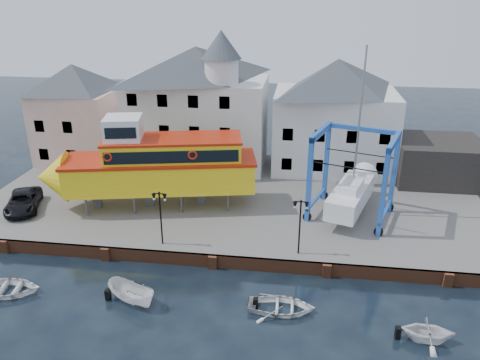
# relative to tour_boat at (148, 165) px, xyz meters

# --- Properties ---
(ground) EXTENTS (140.00, 140.00, 0.00)m
(ground) POSITION_rel_tour_boat_xyz_m (6.90, -7.42, -4.74)
(ground) COLOR black
(ground) RESTS_ON ground
(hardstanding) EXTENTS (44.00, 22.00, 1.00)m
(hardstanding) POSITION_rel_tour_boat_xyz_m (6.90, 3.58, -4.24)
(hardstanding) COLOR #5E5B5A
(hardstanding) RESTS_ON ground
(quay_wall) EXTENTS (44.00, 0.47, 1.00)m
(quay_wall) POSITION_rel_tour_boat_xyz_m (6.90, -7.31, -4.24)
(quay_wall) COLOR brown
(quay_wall) RESTS_ON ground
(building_pink) EXTENTS (8.00, 7.00, 10.30)m
(building_pink) POSITION_rel_tour_boat_xyz_m (-11.11, 10.58, 1.41)
(building_pink) COLOR #D7A993
(building_pink) RESTS_ON hardstanding
(building_white_main) EXTENTS (14.00, 8.30, 14.00)m
(building_white_main) POSITION_rel_tour_boat_xyz_m (2.03, 10.97, 2.60)
(building_white_main) COLOR white
(building_white_main) RESTS_ON hardstanding
(building_white_right) EXTENTS (12.00, 8.00, 11.20)m
(building_white_right) POSITION_rel_tour_boat_xyz_m (15.90, 11.58, 1.86)
(building_white_right) COLOR white
(building_white_right) RESTS_ON hardstanding
(shed_dark) EXTENTS (8.00, 7.00, 4.00)m
(shed_dark) POSITION_rel_tour_boat_xyz_m (25.90, 9.58, -1.74)
(shed_dark) COLOR black
(shed_dark) RESTS_ON hardstanding
(lamp_post_left) EXTENTS (1.12, 0.32, 4.20)m
(lamp_post_left) POSITION_rel_tour_boat_xyz_m (2.90, -6.22, -0.57)
(lamp_post_left) COLOR black
(lamp_post_left) RESTS_ON hardstanding
(lamp_post_right) EXTENTS (1.12, 0.32, 4.20)m
(lamp_post_right) POSITION_rel_tour_boat_xyz_m (12.90, -6.22, -0.57)
(lamp_post_right) COLOR black
(lamp_post_right) RESTS_ON hardstanding
(tour_boat) EXTENTS (18.72, 7.97, 7.94)m
(tour_boat) POSITION_rel_tour_boat_xyz_m (0.00, 0.00, 0.00)
(tour_boat) COLOR #59595E
(tour_boat) RESTS_ON hardstanding
(travel_lift) EXTENTS (7.63, 9.34, 13.71)m
(travel_lift) POSITION_rel_tour_boat_xyz_m (17.19, 1.06, -1.46)
(travel_lift) COLOR #1B589F
(travel_lift) RESTS_ON hardstanding
(van) EXTENTS (4.23, 5.87, 1.48)m
(van) POSITION_rel_tour_boat_xyz_m (-10.48, -2.18, -3.00)
(van) COLOR black
(van) RESTS_ON hardstanding
(motorboat_a) EXTENTS (4.01, 2.91, 1.46)m
(motorboat_a) POSITION_rel_tour_boat_xyz_m (2.53, -11.94, -4.74)
(motorboat_a) COLOR white
(motorboat_a) RESTS_ON ground
(motorboat_b) EXTENTS (4.18, 3.01, 0.86)m
(motorboat_b) POSITION_rel_tour_boat_xyz_m (12.00, -11.53, -4.74)
(motorboat_b) COLOR white
(motorboat_b) RESTS_ON ground
(motorboat_c) EXTENTS (3.16, 2.76, 1.61)m
(motorboat_c) POSITION_rel_tour_boat_xyz_m (20.31, -13.09, -4.74)
(motorboat_c) COLOR white
(motorboat_c) RESTS_ON ground
(motorboat_d) EXTENTS (4.82, 3.75, 0.92)m
(motorboat_d) POSITION_rel_tour_boat_xyz_m (-5.99, -12.16, -4.74)
(motorboat_d) COLOR white
(motorboat_d) RESTS_ON ground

